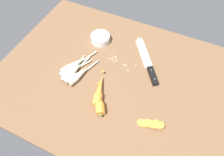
# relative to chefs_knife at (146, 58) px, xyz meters

# --- Properties ---
(ground_plane) EXTENTS (1.20, 0.90, 0.04)m
(ground_plane) POSITION_rel_chefs_knife_xyz_m (-0.11, -0.18, -0.03)
(ground_plane) COLOR brown
(chefs_knife) EXTENTS (0.23, 0.30, 0.04)m
(chefs_knife) POSITION_rel_chefs_knife_xyz_m (0.00, 0.00, 0.00)
(chefs_knife) COLOR silver
(chefs_knife) RESTS_ON ground_plane
(whole_carrot) EXTENTS (0.09, 0.20, 0.04)m
(whole_carrot) POSITION_rel_chefs_knife_xyz_m (-0.13, -0.30, 0.01)
(whole_carrot) COLOR orange
(whole_carrot) RESTS_ON ground_plane
(whole_carrot_second) EXTENTS (0.11, 0.16, 0.04)m
(whole_carrot_second) POSITION_rel_chefs_knife_xyz_m (-0.11, -0.35, 0.01)
(whole_carrot_second) COLOR orange
(whole_carrot_second) RESTS_ON ground_plane
(parsnip_front) EXTENTS (0.11, 0.17, 0.04)m
(parsnip_front) POSITION_rel_chefs_knife_xyz_m (-0.32, -0.25, 0.01)
(parsnip_front) COLOR silver
(parsnip_front) RESTS_ON ground_plane
(parsnip_mid_left) EXTENTS (0.06, 0.20, 0.04)m
(parsnip_mid_left) POSITION_rel_chefs_knife_xyz_m (-0.31, -0.26, 0.01)
(parsnip_mid_left) COLOR silver
(parsnip_mid_left) RESTS_ON ground_plane
(parsnip_mid_right) EXTENTS (0.09, 0.20, 0.04)m
(parsnip_mid_right) POSITION_rel_chefs_knife_xyz_m (-0.27, -0.26, 0.01)
(parsnip_mid_right) COLOR silver
(parsnip_mid_right) RESTS_ON ground_plane
(parsnip_back) EXTENTS (0.04, 0.18, 0.04)m
(parsnip_back) POSITION_rel_chefs_knife_xyz_m (-0.31, -0.25, 0.01)
(parsnip_back) COLOR silver
(parsnip_back) RESTS_ON ground_plane
(parsnip_outer) EXTENTS (0.11, 0.22, 0.04)m
(parsnip_outer) POSITION_rel_chefs_knife_xyz_m (-0.33, -0.22, 0.01)
(parsnip_outer) COLOR silver
(parsnip_outer) RESTS_ON ground_plane
(carrot_slice_stack) EXTENTS (0.12, 0.05, 0.04)m
(carrot_slice_stack) POSITION_rel_chefs_knife_xyz_m (0.14, -0.35, 0.01)
(carrot_slice_stack) COLOR orange
(carrot_slice_stack) RESTS_ON ground_plane
(prep_bowl) EXTENTS (0.11, 0.11, 0.04)m
(prep_bowl) POSITION_rel_chefs_knife_xyz_m (-0.29, 0.02, 0.01)
(prep_bowl) COLOR white
(prep_bowl) RESTS_ON ground_plane
(mince_crumbs) EXTENTS (0.16, 0.07, 0.01)m
(mince_crumbs) POSITION_rel_chefs_knife_xyz_m (-0.13, -0.08, -0.00)
(mince_crumbs) COLOR beige
(mince_crumbs) RESTS_ON ground_plane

